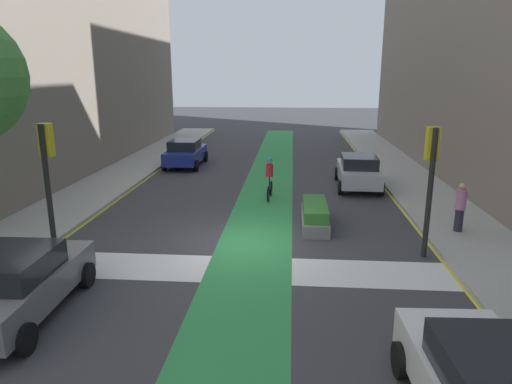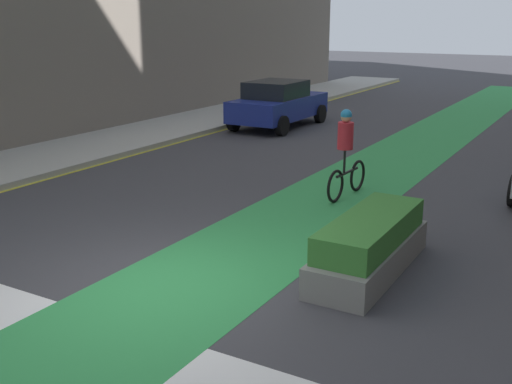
% 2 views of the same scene
% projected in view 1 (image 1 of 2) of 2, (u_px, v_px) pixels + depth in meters
% --- Properties ---
extents(ground_plane, '(120.00, 120.00, 0.00)m').
position_uv_depth(ground_plane, '(243.00, 244.00, 14.80)').
color(ground_plane, '#38383D').
extents(bike_lane_paint, '(2.40, 60.00, 0.01)m').
position_uv_depth(bike_lane_paint, '(255.00, 244.00, 14.77)').
color(bike_lane_paint, '#2D8C47').
rests_on(bike_lane_paint, ground_plane).
extents(crosswalk_band, '(12.00, 1.80, 0.01)m').
position_uv_depth(crosswalk_band, '(235.00, 269.00, 12.87)').
color(crosswalk_band, silver).
rests_on(crosswalk_band, ground_plane).
extents(sidewalk_left, '(3.00, 60.00, 0.15)m').
position_uv_depth(sidewalk_left, '(21.00, 235.00, 15.35)').
color(sidewalk_left, '#9E9E99').
rests_on(sidewalk_left, ground_plane).
extents(curb_stripe_left, '(0.16, 60.00, 0.01)m').
position_uv_depth(curb_stripe_left, '(64.00, 238.00, 15.25)').
color(curb_stripe_left, yellow).
rests_on(curb_stripe_left, ground_plane).
extents(sidewalk_right, '(3.00, 60.00, 0.15)m').
position_uv_depth(sidewalk_right, '(483.00, 248.00, 14.20)').
color(sidewalk_right, '#9E9E99').
rests_on(sidewalk_right, ground_plane).
extents(curb_stripe_right, '(0.16, 60.00, 0.01)m').
position_uv_depth(curb_stripe_right, '(433.00, 249.00, 14.34)').
color(curb_stripe_right, yellow).
rests_on(curb_stripe_right, ground_plane).
extents(traffic_signal_near_right, '(0.35, 0.52, 3.87)m').
position_uv_depth(traffic_signal_near_right, '(431.00, 167.00, 13.20)').
color(traffic_signal_near_right, black).
rests_on(traffic_signal_near_right, ground_plane).
extents(traffic_signal_near_left, '(0.35, 0.52, 3.95)m').
position_uv_depth(traffic_signal_near_left, '(47.00, 164.00, 13.28)').
color(traffic_signal_near_left, black).
rests_on(traffic_signal_near_left, ground_plane).
extents(car_grey_left_near, '(2.11, 4.24, 1.57)m').
position_uv_depth(car_grey_left_near, '(17.00, 283.00, 10.22)').
color(car_grey_left_near, slate).
rests_on(car_grey_left_near, ground_plane).
extents(car_blue_left_far, '(2.03, 4.21, 1.57)m').
position_uv_depth(car_blue_left_far, '(185.00, 153.00, 26.90)').
color(car_blue_left_far, navy).
rests_on(car_blue_left_far, ground_plane).
extents(car_silver_right_far, '(2.15, 4.26, 1.57)m').
position_uv_depth(car_silver_right_far, '(358.00, 171.00, 21.86)').
color(car_silver_right_far, '#B2B7BF').
rests_on(car_silver_right_far, ground_plane).
extents(cyclist_in_lane, '(0.32, 1.73, 1.86)m').
position_uv_depth(cyclist_in_lane, '(270.00, 178.00, 19.74)').
color(cyclist_in_lane, black).
rests_on(cyclist_in_lane, ground_plane).
extents(pedestrian_sidewalk_right_a, '(0.34, 0.34, 1.66)m').
position_uv_depth(pedestrian_sidewalk_right_a, '(460.00, 207.00, 15.34)').
color(pedestrian_sidewalk_right_a, '#262638').
rests_on(pedestrian_sidewalk_right_a, sidewalk_right).
extents(median_planter, '(0.91, 2.84, 0.85)m').
position_uv_depth(median_planter, '(315.00, 215.00, 16.40)').
color(median_planter, slate).
rests_on(median_planter, ground_plane).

